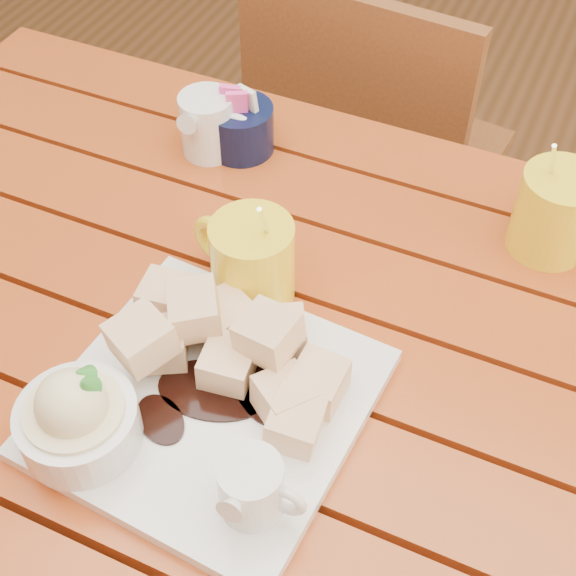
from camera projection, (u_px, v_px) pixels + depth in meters
The scene contains 7 objects.
table at pixel (251, 378), 0.96m from camera, with size 1.20×0.79×0.75m.
dessert_plate at pixel (183, 395), 0.77m from camera, with size 0.31×0.31×0.12m.
coffee_mug_left at pixel (251, 259), 0.87m from camera, with size 0.13×0.09×0.15m.
coffee_mug_right at pixel (558, 212), 0.91m from camera, with size 0.13×0.09×0.16m.
cream_pitcher at pixel (209, 124), 1.04m from camera, with size 0.10×0.09×0.09m.
sugar_caddy at pixel (240, 127), 1.05m from camera, with size 0.09×0.09×0.10m.
chair_far at pixel (370, 158), 1.50m from camera, with size 0.43×0.43×0.84m.
Camera 1 is at (0.27, -0.49, 1.43)m, focal length 50.00 mm.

